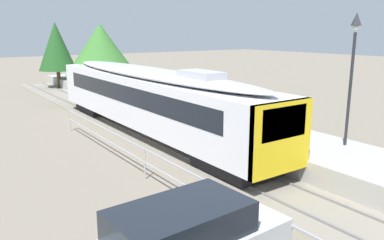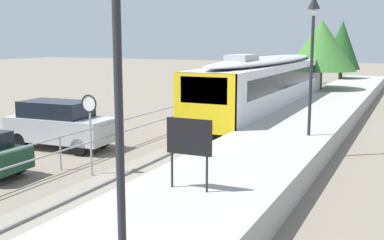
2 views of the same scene
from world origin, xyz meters
The scene contains 7 objects.
ground_plane centered at (-3.00, 22.00, 0.00)m, with size 160.00×160.00×0.00m, color slate.
track_rails centered at (0.00, 22.00, 0.03)m, with size 3.20×60.00×0.14m.
commuter_train centered at (0.00, 26.55, 2.14)m, with size 2.82×19.01×3.74m.
station_platform centered at (3.25, 22.00, 0.45)m, with size 3.90×60.00×0.90m, color #A8A59E.
platform_lamp_mid_platform centered at (4.33, 17.60, 4.62)m, with size 0.34×0.34×5.35m.
tree_behind_carpark centered at (1.29, 47.61, 4.11)m, with size 3.60×3.60×6.46m.
tree_behind_station_far centered at (1.33, 36.35, 4.20)m, with size 5.35×5.35×6.12m.
Camera 1 is at (-9.75, 8.68, 5.52)m, focal length 35.87 mm.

